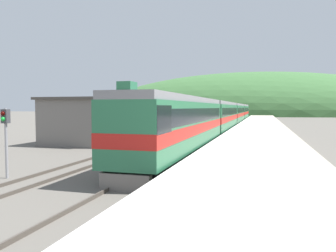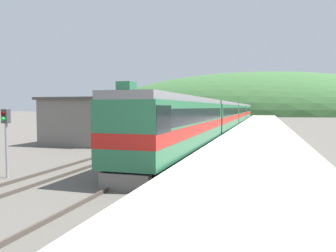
{
  "view_description": "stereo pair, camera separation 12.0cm",
  "coord_description": "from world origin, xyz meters",
  "px_view_note": "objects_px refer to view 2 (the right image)",
  "views": [
    {
      "loc": [
        5.64,
        3.76,
        3.61
      ],
      "look_at": [
        0.47,
        21.54,
        2.55
      ],
      "focal_mm": 35.0,
      "sensor_mm": 36.0,
      "label": 1
    },
    {
      "loc": [
        5.76,
        3.79,
        3.61
      ],
      "look_at": [
        0.47,
        21.54,
        2.55
      ],
      "focal_mm": 35.0,
      "sensor_mm": 36.0,
      "label": 2
    }
  ],
  "objects_px": {
    "express_train_lead_car": "(181,125)",
    "siding_train": "(195,118)",
    "carriage_third": "(236,114)",
    "carriage_fourth": "(243,112)",
    "carriage_second": "(221,117)",
    "signal_post_siding": "(6,128)"
  },
  "relations": [
    {
      "from": "express_train_lead_car",
      "to": "siding_train",
      "type": "distance_m",
      "value": 28.76
    },
    {
      "from": "carriage_third",
      "to": "express_train_lead_car",
      "type": "bearing_deg",
      "value": -90.0
    },
    {
      "from": "carriage_fourth",
      "to": "carriage_second",
      "type": "bearing_deg",
      "value": -90.0
    },
    {
      "from": "carriage_second",
      "to": "siding_train",
      "type": "distance_m",
      "value": 7.94
    },
    {
      "from": "carriage_third",
      "to": "signal_post_siding",
      "type": "distance_m",
      "value": 54.1
    },
    {
      "from": "siding_train",
      "to": "express_train_lead_car",
      "type": "bearing_deg",
      "value": -80.0
    },
    {
      "from": "carriage_second",
      "to": "carriage_third",
      "type": "bearing_deg",
      "value": 90.0
    },
    {
      "from": "carriage_second",
      "to": "carriage_fourth",
      "type": "bearing_deg",
      "value": 90.0
    },
    {
      "from": "express_train_lead_car",
      "to": "siding_train",
      "type": "height_order",
      "value": "express_train_lead_car"
    },
    {
      "from": "carriage_second",
      "to": "signal_post_siding",
      "type": "bearing_deg",
      "value": -102.34
    },
    {
      "from": "express_train_lead_car",
      "to": "carriage_fourth",
      "type": "relative_size",
      "value": 0.96
    },
    {
      "from": "carriage_second",
      "to": "signal_post_siding",
      "type": "xyz_separation_m",
      "value": [
        -6.85,
        -31.33,
        0.21
      ]
    },
    {
      "from": "carriage_third",
      "to": "signal_post_siding",
      "type": "bearing_deg",
      "value": -97.28
    },
    {
      "from": "carriage_third",
      "to": "carriage_fourth",
      "type": "xyz_separation_m",
      "value": [
        0.0,
        22.33,
        0.0
      ]
    },
    {
      "from": "express_train_lead_car",
      "to": "signal_post_siding",
      "type": "distance_m",
      "value": 11.45
    },
    {
      "from": "carriage_fourth",
      "to": "signal_post_siding",
      "type": "bearing_deg",
      "value": -95.15
    },
    {
      "from": "carriage_third",
      "to": "signal_post_siding",
      "type": "relative_size",
      "value": 6.02
    },
    {
      "from": "carriage_second",
      "to": "siding_train",
      "type": "bearing_deg",
      "value": 129.02
    },
    {
      "from": "carriage_second",
      "to": "signal_post_siding",
      "type": "height_order",
      "value": "carriage_second"
    },
    {
      "from": "carriage_second",
      "to": "express_train_lead_car",
      "type": "bearing_deg",
      "value": -90.0
    },
    {
      "from": "carriage_third",
      "to": "siding_train",
      "type": "distance_m",
      "value": 16.93
    },
    {
      "from": "carriage_third",
      "to": "carriage_second",
      "type": "bearing_deg",
      "value": -90.0
    }
  ]
}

